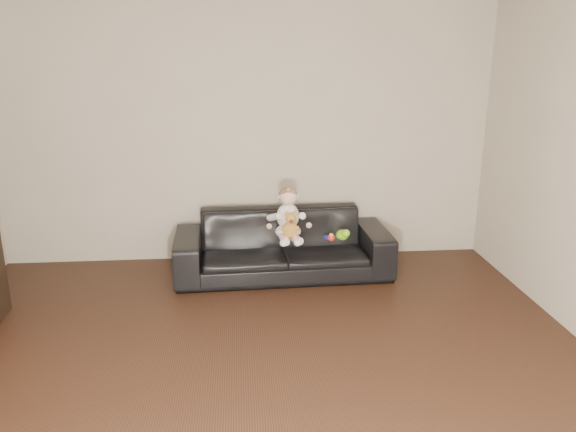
{
  "coord_description": "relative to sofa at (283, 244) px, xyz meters",
  "views": [
    {
      "loc": [
        -0.06,
        -2.92,
        2.15
      ],
      "look_at": [
        0.38,
        2.15,
        0.62
      ],
      "focal_mm": 35.0,
      "sensor_mm": 36.0,
      "label": 1
    }
  ],
  "objects": [
    {
      "name": "toy_rattle",
      "position": [
        0.44,
        -0.23,
        0.13
      ],
      "size": [
        0.07,
        0.07,
        0.07
      ],
      "primitive_type": "sphere",
      "rotation": [
        0.0,
        0.0,
        -0.0
      ],
      "color": "red",
      "rests_on": "sofa"
    },
    {
      "name": "teddy_bear",
      "position": [
        0.05,
        -0.27,
        0.27
      ],
      "size": [
        0.17,
        0.16,
        0.24
      ],
      "rotation": [
        0.0,
        0.0,
        0.4
      ],
      "color": "#B78234",
      "rests_on": "sofa"
    },
    {
      "name": "baby",
      "position": [
        0.04,
        -0.11,
        0.32
      ],
      "size": [
        0.37,
        0.44,
        0.5
      ],
      "rotation": [
        0.0,
        0.0,
        0.22
      ],
      "color": "#FED6D9",
      "rests_on": "sofa"
    },
    {
      "name": "wall_back",
      "position": [
        -0.33,
        0.5,
        1.0
      ],
      "size": [
        5.0,
        0.0,
        5.0
      ],
      "primitive_type": "plane",
      "rotation": [
        1.57,
        0.0,
        0.0
      ],
      "color": "#B5AB98",
      "rests_on": "ground"
    },
    {
      "name": "toy_green",
      "position": [
        0.55,
        -0.2,
        0.15
      ],
      "size": [
        0.14,
        0.16,
        0.1
      ],
      "primitive_type": "ellipsoid",
      "rotation": [
        0.0,
        0.0,
        -0.21
      ],
      "color": "#79CF18",
      "rests_on": "sofa"
    },
    {
      "name": "toy_blue_disc",
      "position": [
        0.43,
        -0.15,
        0.1
      ],
      "size": [
        0.13,
        0.13,
        0.01
      ],
      "primitive_type": "cylinder",
      "rotation": [
        0.0,
        0.0,
        -0.32
      ],
      "color": "#1B21DD",
      "rests_on": "sofa"
    },
    {
      "name": "sofa",
      "position": [
        0.0,
        0.0,
        0.0
      ],
      "size": [
        2.11,
        0.89,
        0.61
      ],
      "primitive_type": "imported",
      "rotation": [
        0.0,
        0.0,
        0.03
      ],
      "color": "black",
      "rests_on": "floor"
    },
    {
      "name": "floor",
      "position": [
        -0.33,
        -2.25,
        -0.3
      ],
      "size": [
        5.5,
        5.5,
        0.0
      ],
      "primitive_type": "plane",
      "color": "#311C11",
      "rests_on": "ground"
    }
  ]
}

